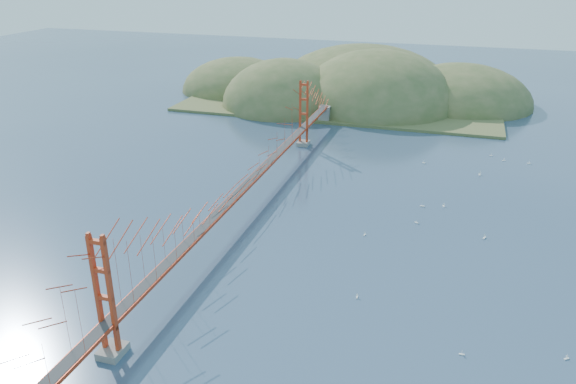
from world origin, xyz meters
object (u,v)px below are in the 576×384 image
(sailboat_1, at_px, (444,206))
(sailboat_0, at_px, (357,296))
(bridge, at_px, (241,163))
(sailboat_2, at_px, (462,354))

(sailboat_1, bearing_deg, sailboat_0, -105.76)
(bridge, relative_size, sailboat_2, 169.69)
(sailboat_1, xyz_separation_m, sailboat_0, (-7.14, -25.31, -0.01))
(sailboat_2, bearing_deg, bridge, 143.51)
(sailboat_2, distance_m, sailboat_0, 11.88)
(bridge, height_order, sailboat_1, bridge)
(sailboat_2, relative_size, sailboat_0, 0.98)
(sailboat_1, distance_m, sailboat_2, 31.41)
(sailboat_2, height_order, sailboat_0, sailboat_0)
(bridge, relative_size, sailboat_1, 142.37)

